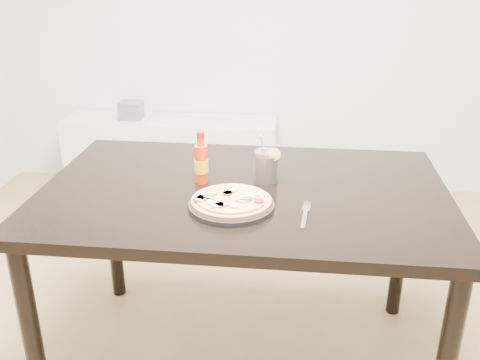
# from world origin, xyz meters

# --- Properties ---
(dining_table) EXTENTS (1.40, 0.90, 0.75)m
(dining_table) POSITION_xyz_m (-0.14, 0.44, 0.67)
(dining_table) COLOR black
(dining_table) RESTS_ON ground
(plate) EXTENTS (0.27, 0.27, 0.02)m
(plate) POSITION_xyz_m (-0.16, 0.28, 0.76)
(plate) COLOR black
(plate) RESTS_ON dining_table
(pizza) EXTENTS (0.26, 0.26, 0.03)m
(pizza) POSITION_xyz_m (-0.16, 0.27, 0.78)
(pizza) COLOR tan
(pizza) RESTS_ON plate
(hot_sauce_bottle) EXTENTS (0.06, 0.06, 0.19)m
(hot_sauce_bottle) POSITION_xyz_m (-0.29, 0.47, 0.82)
(hot_sauce_bottle) COLOR #E93C0D
(hot_sauce_bottle) RESTS_ON dining_table
(cola_cup) EXTENTS (0.09, 0.09, 0.18)m
(cola_cup) POSITION_xyz_m (-0.06, 0.51, 0.80)
(cola_cup) COLOR black
(cola_cup) RESTS_ON dining_table
(fork) EXTENTS (0.03, 0.19, 0.00)m
(fork) POSITION_xyz_m (0.08, 0.25, 0.75)
(fork) COLOR silver
(fork) RESTS_ON dining_table
(media_console) EXTENTS (1.40, 0.34, 0.50)m
(media_console) POSITION_xyz_m (-0.80, 2.07, 0.25)
(media_console) COLOR white
(media_console) RESTS_ON ground
(cd_stack) EXTENTS (0.14, 0.12, 0.11)m
(cd_stack) POSITION_xyz_m (-1.05, 2.05, 0.56)
(cd_stack) COLOR slate
(cd_stack) RESTS_ON media_console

